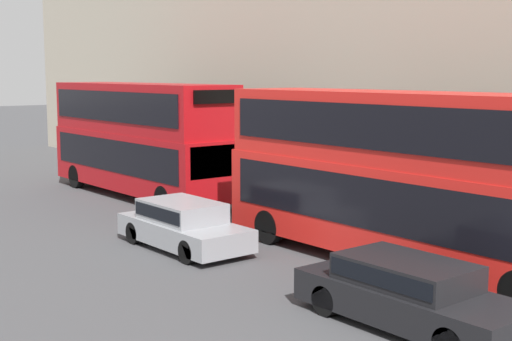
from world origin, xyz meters
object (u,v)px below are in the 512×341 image
(car_dark_sedan, at_px, (409,292))
(car_hatchback, at_px, (183,224))
(bus_leading, at_px, (405,172))
(bus_second_in_queue, at_px, (140,135))

(car_dark_sedan, distance_m, car_hatchback, 8.06)
(car_dark_sedan, bearing_deg, bus_leading, 40.90)
(car_dark_sedan, bearing_deg, bus_second_in_queue, 78.28)
(bus_second_in_queue, relative_size, car_hatchback, 2.36)
(bus_leading, height_order, car_dark_sedan, bus_leading)
(bus_leading, xyz_separation_m, car_hatchback, (-3.40, 5.11, -1.74))
(car_dark_sedan, relative_size, car_hatchback, 1.07)
(bus_second_in_queue, distance_m, car_dark_sedan, 16.83)
(bus_leading, bearing_deg, car_hatchback, 123.62)
(bus_leading, xyz_separation_m, bus_second_in_queue, (0.00, 13.44, 0.02))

